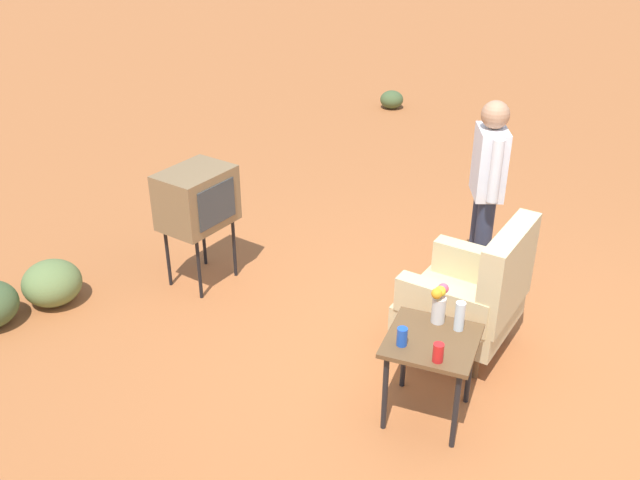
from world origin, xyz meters
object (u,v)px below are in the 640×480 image
at_px(bottle_short_clear, 460,316).
at_px(soda_can_red, 438,353).
at_px(armchair, 474,293).
at_px(soda_can_blue, 402,337).
at_px(flower_vase, 439,302).
at_px(side_table, 431,350).
at_px(person_standing, 487,186).
at_px(tv_on_stand, 197,199).

bearing_deg(bottle_short_clear, soda_can_red, -7.58).
distance_m(armchair, soda_can_blue, 0.99).
xyz_separation_m(bottle_short_clear, flower_vase, (-0.04, -0.14, 0.05)).
bearing_deg(side_table, person_standing, 179.94).
bearing_deg(armchair, soda_can_red, -2.11).
bearing_deg(person_standing, soda_can_red, 2.34).
bearing_deg(side_table, tv_on_stand, -113.17).
bearing_deg(flower_vase, armchair, 167.72).
bearing_deg(soda_can_blue, tv_on_stand, -117.71).
distance_m(tv_on_stand, soda_can_blue, 2.33).
bearing_deg(armchair, tv_on_stand, -93.67).
relative_size(side_table, soda_can_blue, 5.01).
distance_m(side_table, tv_on_stand, 2.43).
bearing_deg(person_standing, tv_on_stand, -70.60).
bearing_deg(flower_vase, soda_can_blue, -24.23).
height_order(bottle_short_clear, soda_can_blue, bottle_short_clear).
distance_m(side_table, person_standing, 1.78).
distance_m(tv_on_stand, bottle_short_clear, 2.48).
xyz_separation_m(soda_can_red, flower_vase, (-0.40, -0.09, 0.09)).
xyz_separation_m(side_table, flower_vase, (-0.20, -0.01, 0.24)).
distance_m(bottle_short_clear, flower_vase, 0.16).
bearing_deg(person_standing, flower_vase, -0.57).
bearing_deg(bottle_short_clear, armchair, -178.95).
relative_size(person_standing, soda_can_red, 13.44).
xyz_separation_m(tv_on_stand, bottle_short_clear, (0.79, 2.35, -0.07)).
bearing_deg(armchair, soda_can_blue, -16.67).
xyz_separation_m(armchair, flower_vase, (0.60, -0.13, 0.26)).
distance_m(armchair, tv_on_stand, 2.36).
relative_size(person_standing, flower_vase, 6.19).
relative_size(soda_can_red, flower_vase, 0.46).
height_order(side_table, bottle_short_clear, bottle_short_clear).
bearing_deg(bottle_short_clear, flower_vase, -104.35).
relative_size(side_table, tv_on_stand, 0.59).
relative_size(tv_on_stand, bottle_short_clear, 5.15).
bearing_deg(armchair, side_table, -8.37).
height_order(bottle_short_clear, flower_vase, flower_vase).
bearing_deg(side_table, soda_can_red, 21.47).
bearing_deg(tv_on_stand, person_standing, 109.40).
bearing_deg(soda_can_blue, side_table, 129.11).
height_order(side_table, flower_vase, flower_vase).
height_order(person_standing, bottle_short_clear, person_standing).
distance_m(armchair, bottle_short_clear, 0.68).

